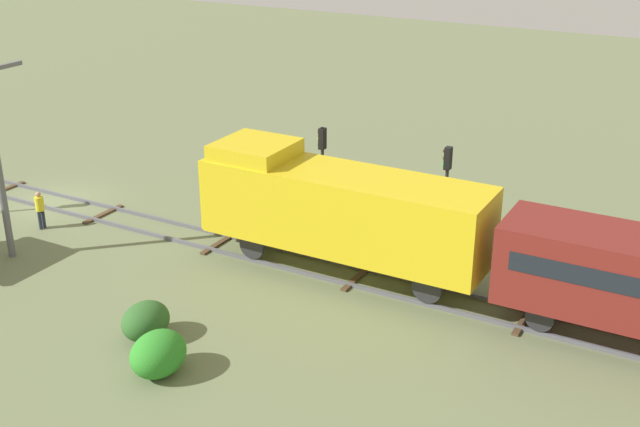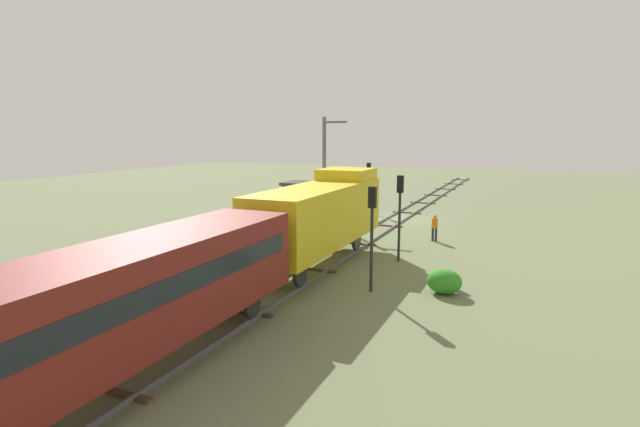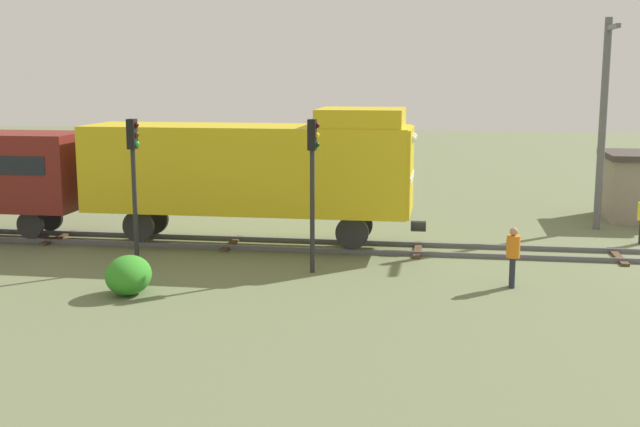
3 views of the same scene
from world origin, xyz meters
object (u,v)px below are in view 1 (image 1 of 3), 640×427
(locomotive, at_px, (339,207))
(traffic_signal_far, at_px, (446,181))
(traffic_signal_mid, at_px, (322,161))
(worker_near_track, at_px, (40,207))
(worker_by_signal, at_px, (223,180))

(locomotive, distance_m, traffic_signal_far, 4.61)
(locomotive, bearing_deg, traffic_signal_mid, -142.70)
(traffic_signal_far, bearing_deg, traffic_signal_mid, -87.90)
(traffic_signal_mid, bearing_deg, locomotive, 37.30)
(locomotive, bearing_deg, worker_near_track, -79.78)
(locomotive, relative_size, worker_near_track, 6.82)
(locomotive, height_order, traffic_signal_mid, locomotive)
(worker_near_track, bearing_deg, traffic_signal_far, 86.94)
(traffic_signal_far, bearing_deg, worker_by_signal, -93.06)
(traffic_signal_mid, bearing_deg, worker_by_signal, -97.88)
(locomotive, xyz_separation_m, traffic_signal_mid, (-3.40, -2.59, 0.39))
(locomotive, xyz_separation_m, traffic_signal_far, (-3.60, 2.85, 0.38))
(worker_by_signal, bearing_deg, traffic_signal_far, -18.74)
(worker_near_track, height_order, worker_by_signal, same)
(traffic_signal_far, distance_m, worker_near_track, 17.38)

